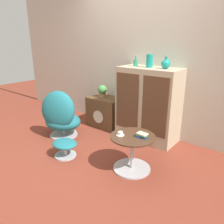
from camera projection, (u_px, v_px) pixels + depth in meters
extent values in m
plane|color=brown|center=(83.00, 158.00, 3.05)|extent=(12.00, 12.00, 0.00)
cube|color=beige|center=(140.00, 57.00, 3.67)|extent=(6.40, 0.06, 2.60)
cube|color=tan|center=(148.00, 104.00, 3.49)|extent=(0.97, 0.48, 1.17)
cube|color=brown|center=(127.00, 102.00, 3.44)|extent=(0.41, 0.01, 0.89)
cube|color=brown|center=(154.00, 107.00, 3.15)|extent=(0.41, 0.01, 0.89)
cube|color=brown|center=(106.00, 112.00, 4.14)|extent=(0.65, 0.44, 0.54)
cylinder|color=beige|center=(98.00, 117.00, 3.99)|extent=(0.23, 0.01, 0.23)
cylinder|color=#B7B7BC|center=(64.00, 135.00, 3.77)|extent=(0.47, 0.47, 0.02)
cylinder|color=#B7B7BC|center=(64.00, 132.00, 3.75)|extent=(0.06, 0.06, 0.08)
ellipsoid|color=#1E6B75|center=(63.00, 121.00, 3.69)|extent=(0.73, 0.67, 0.29)
ellipsoid|color=#1E6B75|center=(58.00, 110.00, 3.52)|extent=(0.70, 0.54, 0.65)
cylinder|color=#B7B7BC|center=(66.00, 155.00, 3.11)|extent=(0.31, 0.31, 0.02)
cylinder|color=#B7B7BC|center=(65.00, 151.00, 3.08)|extent=(0.04, 0.04, 0.13)
ellipsoid|color=#1E6B75|center=(65.00, 144.00, 3.05)|extent=(0.37, 0.32, 0.09)
cylinder|color=#B7B7BC|center=(132.00, 168.00, 2.80)|extent=(0.47, 0.47, 0.02)
cylinder|color=#B7B7BC|center=(132.00, 153.00, 2.73)|extent=(0.04, 0.04, 0.42)
cylinder|color=#472D1E|center=(133.00, 137.00, 2.66)|extent=(0.56, 0.56, 0.02)
cylinder|color=#2D8E6B|center=(136.00, 63.00, 3.45)|extent=(0.08, 0.08, 0.10)
cylinder|color=#2D8E6B|center=(136.00, 58.00, 3.42)|extent=(0.03, 0.03, 0.06)
cylinder|color=teal|center=(150.00, 61.00, 3.29)|extent=(0.10, 0.10, 0.19)
ellipsoid|color=teal|center=(166.00, 64.00, 3.14)|extent=(0.13, 0.13, 0.13)
cylinder|color=teal|center=(166.00, 58.00, 3.11)|extent=(0.04, 0.04, 0.04)
cylinder|color=#996B4C|center=(102.00, 95.00, 4.09)|extent=(0.13, 0.13, 0.07)
sphere|color=#478E47|center=(102.00, 89.00, 4.06)|extent=(0.17, 0.17, 0.17)
cylinder|color=white|center=(120.00, 135.00, 2.67)|extent=(0.10, 0.10, 0.01)
cylinder|color=white|center=(120.00, 133.00, 2.67)|extent=(0.06, 0.06, 0.05)
cube|color=#1E478C|center=(142.00, 136.00, 2.61)|extent=(0.13, 0.10, 0.02)
cube|color=#237038|center=(142.00, 135.00, 2.61)|extent=(0.14, 0.10, 0.02)
cube|color=beige|center=(142.00, 134.00, 2.60)|extent=(0.13, 0.10, 0.02)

